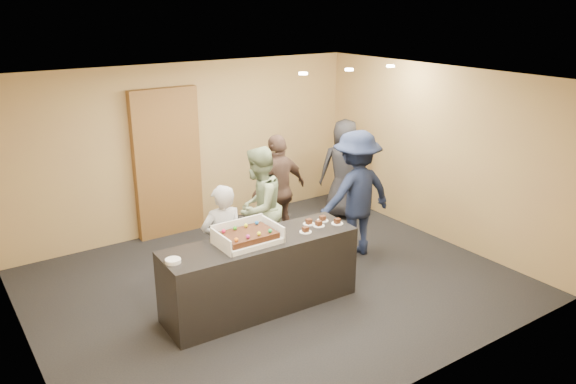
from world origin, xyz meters
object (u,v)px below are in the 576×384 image
object	(u,v)px
cake_box	(247,238)
person_dark_suit	(344,169)
storage_cabinet	(167,163)
plate_stack	(173,261)
person_server_grey	(223,243)
serving_counter	(261,274)
person_navy_man	(356,194)
sheet_cake	(248,235)
person_sage_man	(259,208)
person_brown_extra	(279,190)

from	to	relation	value
cake_box	person_dark_suit	bearing A→B (deg)	31.15
storage_cabinet	plate_stack	distance (m)	3.04
storage_cabinet	plate_stack	size ratio (longest dim) A/B	13.71
storage_cabinet	person_server_grey	distance (m)	2.40
serving_counter	person_server_grey	xyz separation A→B (m)	(-0.26, 0.46, 0.30)
storage_cabinet	person_navy_man	world-z (taller)	storage_cabinet
person_server_grey	person_dark_suit	world-z (taller)	person_dark_suit
serving_counter	sheet_cake	bearing A→B (deg)	-177.92
plate_stack	cake_box	bearing A→B (deg)	1.56
person_sage_man	cake_box	bearing A→B (deg)	20.49
person_dark_suit	person_sage_man	bearing A→B (deg)	53.04
person_server_grey	person_sage_man	world-z (taller)	person_sage_man
storage_cabinet	person_dark_suit	size ratio (longest dim) A/B	1.37
storage_cabinet	cake_box	world-z (taller)	storage_cabinet
person_brown_extra	person_dark_suit	bearing A→B (deg)	-175.96
serving_counter	sheet_cake	world-z (taller)	sheet_cake
person_navy_man	person_dark_suit	size ratio (longest dim) A/B	1.09
person_brown_extra	person_dark_suit	size ratio (longest dim) A/B	1.01
serving_counter	cake_box	distance (m)	0.53
cake_box	plate_stack	size ratio (longest dim) A/B	4.23
storage_cabinet	person_sage_man	distance (m)	1.91
cake_box	person_sage_man	world-z (taller)	person_sage_man
storage_cabinet	person_server_grey	bearing A→B (deg)	-96.99
cake_box	person_server_grey	world-z (taller)	person_server_grey
person_brown_extra	person_dark_suit	xyz separation A→B (m)	(1.58, 0.35, -0.01)
cake_box	sheet_cake	distance (m)	0.06
storage_cabinet	sheet_cake	size ratio (longest dim) A/B	3.79
serving_counter	person_dark_suit	world-z (taller)	person_dark_suit
person_dark_suit	cake_box	bearing A→B (deg)	63.76
cake_box	person_brown_extra	size ratio (longest dim) A/B	0.42
sheet_cake	person_dark_suit	size ratio (longest dim) A/B	0.36
plate_stack	person_brown_extra	xyz separation A→B (m)	(2.35, 1.49, -0.06)
cake_box	person_server_grey	xyz separation A→B (m)	(-0.09, 0.44, -0.20)
serving_counter	cake_box	xyz separation A→B (m)	(-0.17, 0.03, 0.50)
person_sage_man	plate_stack	bearing A→B (deg)	-0.99
person_navy_man	person_dark_suit	world-z (taller)	person_navy_man
sheet_cake	person_dark_suit	xyz separation A→B (m)	(3.00, 1.84, -0.14)
person_navy_man	cake_box	bearing A→B (deg)	17.08
storage_cabinet	cake_box	bearing A→B (deg)	-94.08
serving_counter	plate_stack	world-z (taller)	plate_stack
plate_stack	person_dark_suit	xyz separation A→B (m)	(3.94, 1.84, -0.06)
cake_box	person_navy_man	distance (m)	2.20
sheet_cake	person_brown_extra	distance (m)	2.06
storage_cabinet	sheet_cake	distance (m)	2.82
plate_stack	person_sage_man	bearing A→B (deg)	30.59
serving_counter	person_brown_extra	size ratio (longest dim) A/B	1.39
person_brown_extra	sheet_cake	bearing A→B (deg)	37.83
storage_cabinet	person_navy_man	xyz separation A→B (m)	(1.94, -2.26, -0.24)
storage_cabinet	plate_stack	xyz separation A→B (m)	(-1.14, -2.81, -0.25)
serving_counter	plate_stack	bearing A→B (deg)	-177.99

